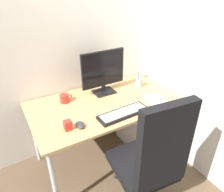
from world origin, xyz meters
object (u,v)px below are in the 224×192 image
Objects in this scene: notebook at (154,100)px; desk_clamp_accessory at (68,125)px; coffee_mug at (65,98)px; monitor at (103,71)px; pen_holder at (139,82)px; office_chair at (151,160)px; mouse at (80,125)px; filing_cabinet at (142,122)px; keyboard at (123,113)px.

desk_clamp_accessory reaches higher than notebook.
notebook is 0.88m from coffee_mug.
monitor is 2.63× the size of pen_holder.
mouse is (-0.36, 0.48, 0.15)m from office_chair.
mouse reaches higher than filing_cabinet.
keyboard is at bearing -140.15° from pen_holder.
coffee_mug is (-0.82, 0.10, -0.01)m from pen_holder.
monitor is 4.50× the size of mouse.
pen_holder reaches higher than coffee_mug.
pen_holder is 0.90× the size of notebook.
desk_clamp_accessory is (-0.12, -0.42, -0.00)m from coffee_mug.
pen_holder is at bearing 93.61° from notebook.
pen_holder reaches higher than filing_cabinet.
monitor is 0.71m from desk_clamp_accessory.
office_chair is at bearing -51.22° from mouse.
filing_cabinet is 1.29× the size of keyboard.
office_chair is 0.99m from coffee_mug.
notebook is (-0.05, -0.32, -0.04)m from pen_holder.
mouse is 0.58× the size of pen_holder.
notebook is at bearing -49.45° from monitor.
desk_clamp_accessory is at bearing -167.19° from filing_cabinet.
mouse is 0.84× the size of coffee_mug.
office_chair is 0.62m from mouse.
notebook is (0.40, 0.05, -0.01)m from keyboard.
notebook is at bearing -28.33° from coffee_mug.
coffee_mug is (-0.37, 0.47, 0.03)m from keyboard.
keyboard is 2.70× the size of pen_holder.
office_chair is at bearing -119.22° from notebook.
filing_cabinet is 0.48m from pen_holder.
mouse is at bearing -10.44° from desk_clamp_accessory.
office_chair reaches higher than coffee_mug.
office_chair is 0.68m from notebook.
filing_cabinet is 0.79m from monitor.
desk_clamp_accessory reaches higher than keyboard.
keyboard is 4.63× the size of mouse.
pen_holder reaches higher than notebook.
filing_cabinet is 1.07m from desk_clamp_accessory.
pen_holder is at bearing 59.25° from office_chair.
monitor is (0.09, 0.91, 0.38)m from office_chair.
notebook is (0.44, 0.50, 0.15)m from office_chair.
office_chair is 0.91m from filing_cabinet.
pen_holder is at bearing -6.69° from coffee_mug.
keyboard is at bearing -5.80° from desk_clamp_accessory.
notebook is 0.90m from desk_clamp_accessory.
pen_holder reaches higher than desk_clamp_accessory.
mouse is at bearing 126.87° from office_chair.
filing_cabinet is (0.49, 0.71, -0.28)m from office_chair.
coffee_mug is (-0.82, 0.21, 0.46)m from filing_cabinet.
pen_holder is at bearing 39.85° from keyboard.
pen_holder is 0.83m from coffee_mug.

